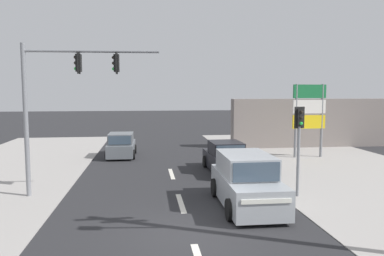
% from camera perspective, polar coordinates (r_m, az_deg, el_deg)
% --- Properties ---
extents(ground_plane, '(140.00, 140.00, 0.00)m').
position_cam_1_polar(ground_plane, '(11.41, -0.22, -15.75)').
color(ground_plane, '#28282B').
extents(lane_dash_mid, '(0.20, 2.40, 0.01)m').
position_cam_1_polar(lane_dash_mid, '(14.23, -1.71, -11.35)').
color(lane_dash_mid, silver).
rests_on(lane_dash_mid, ground).
extents(lane_dash_far, '(0.20, 2.40, 0.01)m').
position_cam_1_polar(lane_dash_far, '(19.05, -3.14, -6.97)').
color(lane_dash_far, silver).
rests_on(lane_dash_far, ground).
extents(traffic_signal_mast, '(5.29, 0.51, 6.00)m').
position_cam_1_polar(traffic_signal_mast, '(15.51, -19.62, 5.26)').
color(traffic_signal_mast, slate).
rests_on(traffic_signal_mast, ground).
extents(pedestal_signal_right_kerb, '(0.44, 0.31, 3.56)m').
position_cam_1_polar(pedestal_signal_right_kerb, '(15.15, 15.99, -1.19)').
color(pedestal_signal_right_kerb, slate).
rests_on(pedestal_signal_right_kerb, ground).
extents(shopping_plaza_sign, '(2.10, 0.16, 4.60)m').
position_cam_1_polar(shopping_plaza_sign, '(24.46, 17.42, 2.62)').
color(shopping_plaza_sign, slate).
rests_on(shopping_plaza_sign, ground).
extents(shopfront_wall_far, '(12.00, 1.00, 3.60)m').
position_cam_1_polar(shopfront_wall_far, '(29.34, 17.63, 0.76)').
color(shopfront_wall_far, gray).
rests_on(shopfront_wall_far, ground).
extents(suv_kerbside_parked, '(2.09, 4.56, 1.90)m').
position_cam_1_polar(suv_kerbside_parked, '(13.81, 8.29, -8.15)').
color(suv_kerbside_parked, '#A3A8AD').
rests_on(suv_kerbside_parked, ground).
extents(hatchback_oncoming_mid, '(1.83, 3.67, 1.53)m').
position_cam_1_polar(hatchback_oncoming_mid, '(24.24, -10.71, -2.67)').
color(hatchback_oncoming_mid, slate).
rests_on(hatchback_oncoming_mid, ground).
extents(sedan_receding_far, '(1.98, 4.28, 1.56)m').
position_cam_1_polar(sedan_receding_far, '(19.46, 5.20, -4.62)').
color(sedan_receding_far, black).
rests_on(sedan_receding_far, ground).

